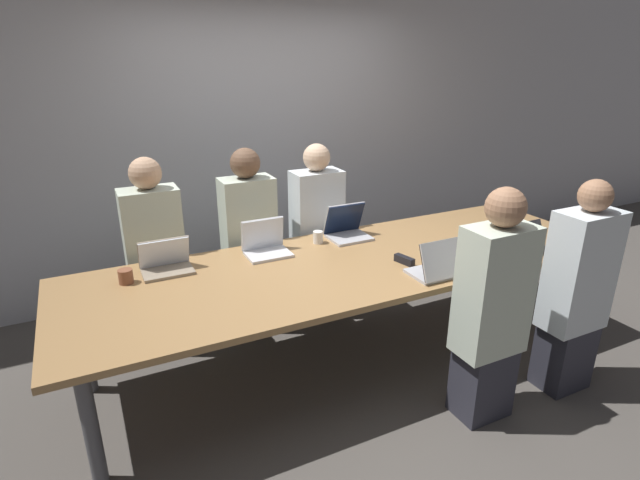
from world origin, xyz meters
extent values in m
plane|color=#4C4742|center=(0.00, 0.00, 0.00)|extent=(24.00, 24.00, 0.00)
cube|color=#ADADB2|center=(0.00, 1.66, 1.40)|extent=(12.00, 0.06, 2.80)
cube|color=#9E7547|center=(0.00, 0.00, 0.75)|extent=(3.81, 1.20, 0.04)
cylinder|color=#4C4C51|center=(-1.72, -0.42, 0.36)|extent=(0.08, 0.08, 0.73)
cylinder|color=#4C4C51|center=(1.72, -0.42, 0.36)|extent=(0.08, 0.08, 0.73)
cylinder|color=#4C4C51|center=(-1.72, 0.42, 0.36)|extent=(0.08, 0.08, 0.73)
cylinder|color=#4C4C51|center=(1.72, 0.42, 0.36)|extent=(0.08, 0.08, 0.73)
cube|color=silver|center=(-0.48, 0.34, 0.78)|extent=(0.30, 0.22, 0.02)
cube|color=silver|center=(-0.48, 0.45, 0.90)|extent=(0.31, 0.03, 0.22)
cube|color=silver|center=(-0.48, 0.43, 0.90)|extent=(0.30, 0.03, 0.22)
cube|color=#2D2D38|center=(-0.47, 0.81, 0.23)|extent=(0.32, 0.24, 0.45)
cube|color=beige|center=(-0.47, 0.81, 0.83)|extent=(0.40, 0.24, 0.77)
sphere|color=brown|center=(-0.47, 0.81, 1.33)|extent=(0.23, 0.23, 0.23)
cube|color=gray|center=(-1.17, 0.35, 0.78)|extent=(0.31, 0.20, 0.02)
cube|color=gray|center=(-1.17, 0.42, 0.89)|extent=(0.32, 0.08, 0.20)
cube|color=silver|center=(-1.17, 0.41, 0.88)|extent=(0.31, 0.08, 0.20)
cube|color=#2D2D38|center=(-1.18, 0.80, 0.23)|extent=(0.32, 0.24, 0.45)
cube|color=beige|center=(-1.18, 0.80, 0.83)|extent=(0.40, 0.24, 0.77)
sphere|color=tan|center=(-1.18, 0.80, 1.33)|extent=(0.22, 0.22, 0.22)
cylinder|color=brown|center=(-1.42, 0.31, 0.81)|extent=(0.09, 0.09, 0.09)
cube|color=#B7B7BC|center=(0.36, -0.42, 0.78)|extent=(0.32, 0.24, 0.02)
cube|color=#B7B7BC|center=(0.36, -0.50, 0.90)|extent=(0.32, 0.10, 0.23)
cube|color=black|center=(0.36, -0.49, 0.90)|extent=(0.32, 0.10, 0.22)
cube|color=#2D2D38|center=(0.42, -0.87, 0.23)|extent=(0.32, 0.24, 0.45)
cube|color=beige|center=(0.42, -0.87, 0.83)|extent=(0.40, 0.24, 0.77)
sphere|color=#9E7051|center=(0.42, -0.87, 1.33)|extent=(0.22, 0.22, 0.22)
cube|color=#B7B7BC|center=(0.19, 0.38, 0.78)|extent=(0.30, 0.25, 0.02)
cube|color=#B7B7BC|center=(0.19, 0.47, 0.91)|extent=(0.31, 0.10, 0.24)
cube|color=#0F1933|center=(0.19, 0.46, 0.90)|extent=(0.30, 0.10, 0.24)
cube|color=#2D2D38|center=(0.11, 0.79, 0.23)|extent=(0.32, 0.24, 0.45)
cube|color=silver|center=(0.11, 0.79, 0.83)|extent=(0.40, 0.24, 0.77)
sphere|color=beige|center=(0.11, 0.79, 1.32)|extent=(0.22, 0.22, 0.22)
cylinder|color=white|center=(-0.06, 0.41, 0.81)|extent=(0.07, 0.07, 0.09)
cube|color=#333338|center=(1.11, -0.38, 0.78)|extent=(0.30, 0.23, 0.02)
cube|color=#333338|center=(1.11, -0.46, 0.90)|extent=(0.31, 0.10, 0.22)
cube|color=#0F1933|center=(1.11, -0.45, 0.89)|extent=(0.30, 0.10, 0.22)
cube|color=#2D2D38|center=(1.10, -0.90, 0.23)|extent=(0.32, 0.24, 0.45)
cube|color=silver|center=(1.10, -0.90, 0.83)|extent=(0.40, 0.24, 0.77)
sphere|color=#9E7051|center=(1.10, -0.90, 1.31)|extent=(0.19, 0.19, 0.19)
cylinder|color=brown|center=(0.86, -0.34, 0.80)|extent=(0.09, 0.09, 0.08)
cube|color=black|center=(0.29, -0.19, 0.79)|extent=(0.08, 0.16, 0.05)
cube|color=maroon|center=(0.72, -0.10, 0.78)|extent=(0.24, 0.16, 0.02)
camera|label=1|loc=(-1.58, -2.71, 2.10)|focal=28.00mm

